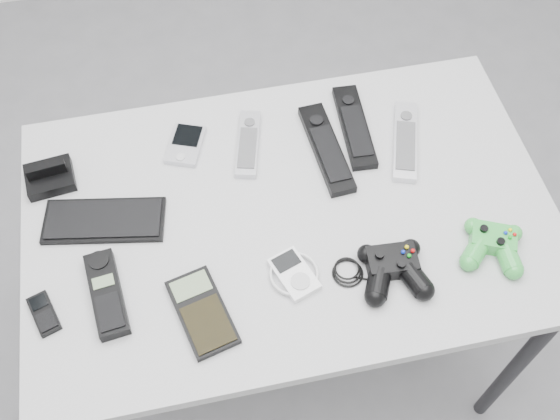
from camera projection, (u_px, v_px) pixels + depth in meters
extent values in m
plane|color=slate|center=(293.00, 350.00, 1.92)|extent=(3.50, 3.50, 0.00)
cube|color=#ACACAF|center=(290.00, 215.00, 1.34)|extent=(1.07, 0.69, 0.03)
cylinder|color=black|center=(517.00, 365.00, 1.54)|extent=(0.03, 0.03, 0.69)
cylinder|color=black|center=(86.00, 228.00, 1.75)|extent=(0.03, 0.03, 0.69)
cylinder|color=black|center=(434.00, 168.00, 1.86)|extent=(0.03, 0.03, 0.69)
cube|color=black|center=(104.00, 220.00, 1.31)|extent=(0.25, 0.14, 0.01)
cube|color=black|center=(48.00, 174.00, 1.35)|extent=(0.11, 0.10, 0.05)
cube|color=#B5B5BD|center=(185.00, 144.00, 1.41)|extent=(0.10, 0.12, 0.02)
cube|color=#B5B5BD|center=(248.00, 143.00, 1.41)|extent=(0.09, 0.18, 0.02)
cube|color=black|center=(326.00, 148.00, 1.40)|extent=(0.07, 0.24, 0.02)
cube|color=black|center=(354.00, 126.00, 1.44)|extent=(0.07, 0.23, 0.02)
cube|color=silver|center=(405.00, 141.00, 1.42)|extent=(0.11, 0.22, 0.02)
cube|color=black|center=(44.00, 314.00, 1.20)|extent=(0.06, 0.09, 0.01)
cube|color=black|center=(106.00, 294.00, 1.21)|extent=(0.08, 0.18, 0.03)
cube|color=black|center=(202.00, 312.00, 1.20)|extent=(0.12, 0.18, 0.02)
cube|color=white|center=(294.00, 274.00, 1.24)|extent=(0.12, 0.13, 0.02)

